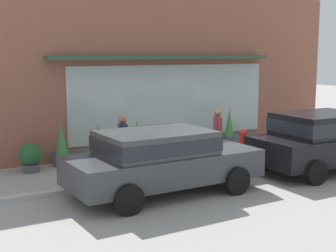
% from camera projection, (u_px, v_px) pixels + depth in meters
% --- Properties ---
extents(ground_plane, '(60.00, 60.00, 0.00)m').
position_uv_depth(ground_plane, '(216.00, 169.00, 13.57)').
color(ground_plane, '#9E9B93').
extents(curb_strip, '(14.00, 0.24, 0.12)m').
position_uv_depth(curb_strip, '(220.00, 169.00, 13.39)').
color(curb_strip, '#B2B2AD').
rests_on(curb_strip, ground_plane).
extents(storefront, '(14.00, 0.81, 5.29)m').
position_uv_depth(storefront, '(162.00, 73.00, 15.92)').
color(storefront, '#935642').
rests_on(storefront, ground_plane).
extents(fire_hydrant, '(0.39, 0.36, 0.93)m').
position_uv_depth(fire_hydrant, '(243.00, 144.00, 14.81)').
color(fire_hydrant, red).
rests_on(fire_hydrant, ground_plane).
extents(pedestrian_with_handbag, '(0.38, 0.62, 1.57)m').
position_uv_depth(pedestrian_with_handbag, '(218.00, 131.00, 14.53)').
color(pedestrian_with_handbag, '#9E9384').
rests_on(pedestrian_with_handbag, ground_plane).
extents(pedestrian_passerby, '(0.25, 0.46, 1.70)m').
position_uv_depth(pedestrian_passerby, '(123.00, 142.00, 12.36)').
color(pedestrian_passerby, brown).
rests_on(pedestrian_passerby, ground_plane).
extents(parked_car_dark_gray, '(4.58, 2.21, 1.50)m').
position_uv_depth(parked_car_dark_gray, '(161.00, 158.00, 11.10)').
color(parked_car_dark_gray, '#383A3D').
rests_on(parked_car_dark_gray, ground_plane).
extents(parked_car_black, '(4.26, 2.12, 1.63)m').
position_uv_depth(parked_car_black, '(323.00, 138.00, 13.24)').
color(parked_car_black, black).
rests_on(parked_car_black, ground_plane).
extents(potted_plant_by_entrance, '(0.44, 0.44, 1.21)m').
position_uv_depth(potted_plant_by_entrance, '(98.00, 145.00, 14.10)').
color(potted_plant_by_entrance, '#B7B2A3').
rests_on(potted_plant_by_entrance, ground_plane).
extents(potted_plant_doorstep, '(0.43, 0.43, 0.63)m').
position_uv_depth(potted_plant_doorstep, '(204.00, 139.00, 16.30)').
color(potted_plant_doorstep, '#33473D').
rests_on(potted_plant_doorstep, ground_plane).
extents(potted_plant_window_right, '(0.36, 0.36, 1.34)m').
position_uv_depth(potted_plant_window_right, '(229.00, 128.00, 16.78)').
color(potted_plant_window_right, '#4C4C51').
rests_on(potted_plant_window_right, ground_plane).
extents(potted_plant_window_center, '(0.33, 0.33, 0.68)m').
position_uv_depth(potted_plant_window_center, '(175.00, 143.00, 15.48)').
color(potted_plant_window_center, '#33473D').
rests_on(potted_plant_window_center, ground_plane).
extents(potted_plant_window_left, '(0.47, 0.47, 1.27)m').
position_uv_depth(potted_plant_window_left, '(62.00, 146.00, 13.86)').
color(potted_plant_window_left, '#4C4C51').
rests_on(potted_plant_window_left, ground_plane).
extents(potted_plant_near_hydrant, '(0.65, 0.65, 0.82)m').
position_uv_depth(potted_plant_near_hydrant, '(30.00, 156.00, 13.21)').
color(potted_plant_near_hydrant, '#4C4C51').
rests_on(potted_plant_near_hydrant, ground_plane).
extents(potted_plant_low_front, '(0.28, 0.28, 1.31)m').
position_uv_depth(potted_plant_low_front, '(137.00, 139.00, 14.78)').
color(potted_plant_low_front, '#4C4C51').
rests_on(potted_plant_low_front, ground_plane).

